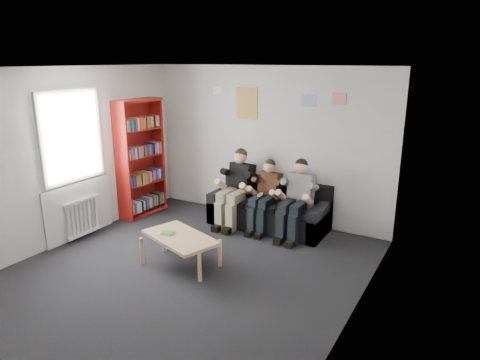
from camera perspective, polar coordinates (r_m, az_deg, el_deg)
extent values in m
plane|color=black|center=(5.98, -7.61, -12.23)|extent=(5.00, 5.00, 0.00)
plane|color=white|center=(5.28, -8.71, 14.60)|extent=(5.00, 5.00, 0.00)
plane|color=silver|center=(7.55, 3.59, 4.75)|extent=(4.50, 0.00, 4.50)
plane|color=silver|center=(7.06, -22.74, 2.75)|extent=(0.00, 5.00, 5.00)
plane|color=silver|center=(4.51, 15.16, -3.48)|extent=(0.00, 5.00, 5.00)
cube|color=black|center=(7.39, 3.78, -4.84)|extent=(2.01, 0.82, 0.38)
cube|color=black|center=(7.54, 4.91, -1.33)|extent=(2.01, 0.18, 0.39)
cube|color=black|center=(7.79, -2.31, -3.09)|extent=(0.16, 0.82, 0.55)
cube|color=black|center=(7.04, 10.57, -5.47)|extent=(0.16, 0.82, 0.55)
cube|color=black|center=(7.25, 3.56, -3.27)|extent=(1.68, 0.57, 0.09)
cube|color=maroon|center=(7.99, -13.08, 2.88)|extent=(0.32, 0.96, 2.12)
cube|color=#DCB37F|center=(6.03, -7.98, -7.61)|extent=(1.10, 0.60, 0.04)
cylinder|color=#DCB37F|center=(6.24, -12.94, -9.21)|extent=(0.05, 0.05, 0.39)
cylinder|color=#DCB37F|center=(5.67, -5.42, -11.53)|extent=(0.05, 0.05, 0.39)
cylinder|color=#DCB37F|center=(6.58, -10.02, -7.72)|extent=(0.05, 0.05, 0.39)
cylinder|color=#DCB37F|center=(6.04, -2.69, -9.70)|extent=(0.05, 0.05, 0.39)
cube|color=silver|center=(6.11, -9.95, -7.09)|extent=(0.18, 0.13, 0.01)
cube|color=green|center=(6.11, -9.65, -6.91)|extent=(0.18, 0.13, 0.01)
cube|color=black|center=(7.51, 0.21, 0.09)|extent=(0.42, 0.31, 0.60)
sphere|color=#E1A189|center=(7.37, 0.05, 3.10)|extent=(0.23, 0.23, 0.23)
sphere|color=black|center=(7.38, 0.12, 3.40)|extent=(0.22, 0.22, 0.22)
cube|color=gray|center=(7.31, -1.02, -2.09)|extent=(0.38, 0.49, 0.16)
cube|color=gray|center=(7.22, -1.96, -4.93)|extent=(0.36, 0.15, 0.47)
cube|color=black|center=(7.24, -2.21, -6.45)|extent=(0.36, 0.27, 0.11)
cube|color=#552F1C|center=(7.26, 4.00, -0.85)|extent=(0.36, 0.26, 0.51)
sphere|color=#E1A189|center=(7.13, 3.92, 1.79)|extent=(0.20, 0.20, 0.20)
sphere|color=black|center=(7.14, 3.98, 2.06)|extent=(0.19, 0.19, 0.19)
cube|color=black|center=(7.08, 3.01, -2.80)|extent=(0.33, 0.42, 0.14)
cube|color=black|center=(7.02, 2.23, -5.58)|extent=(0.31, 0.13, 0.47)
cube|color=black|center=(7.04, 2.01, -7.17)|extent=(0.31, 0.24, 0.09)
cube|color=silver|center=(6.96, 2.68, -1.95)|extent=(0.04, 0.13, 0.04)
cube|color=white|center=(7.04, 8.13, -1.28)|extent=(0.40, 0.29, 0.56)
sphere|color=#E1A189|center=(6.90, 8.13, 1.72)|extent=(0.22, 0.22, 0.22)
sphere|color=black|center=(6.91, 8.19, 2.03)|extent=(0.21, 0.21, 0.21)
cube|color=black|center=(6.84, 7.12, -3.52)|extent=(0.36, 0.46, 0.15)
cube|color=black|center=(6.76, 6.30, -6.52)|extent=(0.34, 0.14, 0.47)
cube|color=black|center=(6.78, 6.05, -8.15)|extent=(0.34, 0.26, 0.10)
cylinder|color=white|center=(7.21, -21.91, -5.22)|extent=(0.06, 0.06, 0.60)
cylinder|color=white|center=(7.25, -21.42, -5.04)|extent=(0.06, 0.06, 0.60)
cylinder|color=white|center=(7.30, -20.93, -4.86)|extent=(0.06, 0.06, 0.60)
cylinder|color=white|center=(7.34, -20.46, -4.68)|extent=(0.06, 0.06, 0.60)
cylinder|color=white|center=(7.39, -19.98, -4.50)|extent=(0.06, 0.06, 0.60)
cylinder|color=white|center=(7.44, -19.52, -4.32)|extent=(0.06, 0.06, 0.60)
cylinder|color=white|center=(7.49, -19.06, -4.15)|extent=(0.06, 0.06, 0.60)
cylinder|color=white|center=(7.54, -18.61, -3.98)|extent=(0.06, 0.06, 0.60)
cube|color=white|center=(7.47, -20.01, -6.60)|extent=(0.10, 0.64, 0.04)
cube|color=white|center=(7.28, -20.43, -2.52)|extent=(0.10, 0.64, 0.04)
cube|color=white|center=(7.11, -21.63, 5.43)|extent=(0.02, 1.00, 1.30)
cube|color=white|center=(7.02, -22.15, 10.88)|extent=(0.05, 1.12, 0.06)
cube|color=white|center=(7.24, -21.04, 0.13)|extent=(0.05, 1.12, 0.06)
cube|color=white|center=(7.39, -20.64, -3.75)|extent=(0.03, 1.30, 0.90)
cube|color=gold|center=(7.62, 0.91, 10.20)|extent=(0.42, 0.01, 0.55)
cube|color=blue|center=(7.13, 9.16, 10.42)|extent=(0.25, 0.01, 0.20)
cube|color=#E246B4|center=(6.96, 13.09, 10.51)|extent=(0.22, 0.01, 0.18)
cube|color=white|center=(7.91, -2.97, 11.85)|extent=(0.20, 0.01, 0.14)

